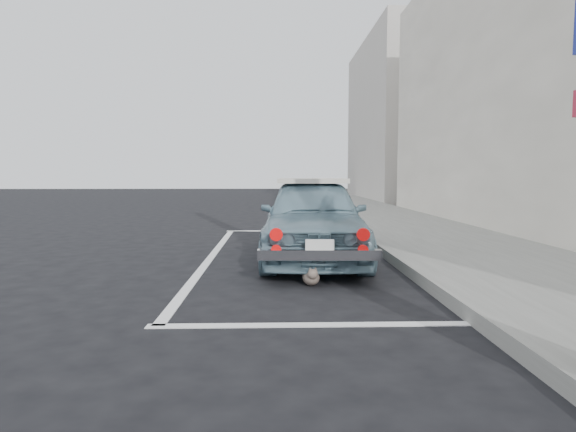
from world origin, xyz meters
name	(u,v)px	position (x,y,z in m)	size (l,w,h in m)	color
ground	(264,310)	(0.00, 0.00, 0.00)	(80.00, 80.00, 0.00)	black
sidewalk	(496,263)	(3.20, 2.00, 0.07)	(2.80, 40.00, 0.15)	slate
building_far	(397,121)	(6.35, 20.00, 4.00)	(3.50, 10.00, 8.00)	#BAB1A8
pline_rear	(320,325)	(0.50, -0.50, 0.00)	(3.00, 0.12, 0.01)	silver
pline_front	(292,231)	(0.50, 6.50, 0.00)	(3.00, 0.12, 0.01)	silver
pline_side	(211,257)	(-0.90, 3.00, 0.00)	(0.12, 7.00, 0.01)	silver
retro_coupe	(312,218)	(0.68, 2.75, 0.65)	(1.63, 3.81, 1.28)	#7192A2
cat	(311,276)	(0.54, 1.01, 0.11)	(0.22, 0.46, 0.24)	brown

